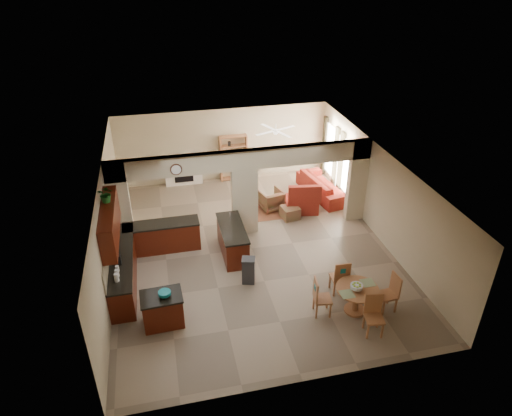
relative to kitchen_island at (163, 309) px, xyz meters
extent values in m
plane|color=gray|center=(2.75, 2.60, -0.43)|extent=(10.00, 10.00, 0.00)
plane|color=white|center=(2.75, 2.60, 2.37)|extent=(10.00, 10.00, 0.00)
plane|color=#C2AE8E|center=(2.75, 7.60, 0.97)|extent=(8.00, 0.00, 8.00)
plane|color=#C2AE8E|center=(2.75, -2.40, 0.97)|extent=(8.00, 0.00, 8.00)
plane|color=#C2AE8E|center=(-1.25, 2.60, 0.97)|extent=(0.00, 10.00, 10.00)
plane|color=#C2AE8E|center=(6.75, 2.60, 0.97)|extent=(0.00, 10.00, 10.00)
cube|color=#C2AE8E|center=(-0.95, 3.60, 0.97)|extent=(0.60, 0.25, 2.80)
cube|color=#C2AE8E|center=(2.75, 3.60, 0.67)|extent=(0.80, 0.25, 2.20)
cube|color=#C2AE8E|center=(6.45, 3.60, 0.97)|extent=(0.60, 0.25, 2.80)
cube|color=#C2AE8E|center=(2.75, 3.60, 2.07)|extent=(8.00, 0.25, 0.60)
cube|color=#401607|center=(-0.95, 1.80, 0.00)|extent=(0.60, 3.20, 0.86)
cube|color=black|center=(-0.95, 1.80, 0.46)|extent=(0.62, 3.22, 0.05)
cube|color=tan|center=(-1.23, 1.80, 0.77)|extent=(0.02, 3.20, 0.55)
cube|color=#401607|center=(0.15, 3.17, 0.00)|extent=(2.20, 0.60, 0.86)
cube|color=black|center=(0.15, 3.17, 0.46)|extent=(2.22, 0.62, 0.05)
cube|color=#401607|center=(-1.07, 1.80, 1.49)|extent=(0.35, 2.40, 0.90)
cube|color=#401607|center=(2.15, 2.50, 0.00)|extent=(0.65, 1.80, 0.86)
cube|color=black|center=(2.15, 2.50, 0.46)|extent=(0.70, 1.85, 0.05)
cube|color=silver|center=(2.15, 1.65, -0.01)|extent=(0.58, 0.04, 0.70)
cylinder|color=#4C2619|center=(0.75, 3.45, 2.02)|extent=(0.34, 0.03, 0.34)
cube|color=brown|center=(3.95, 4.70, -0.42)|extent=(1.60, 1.30, 0.01)
cube|color=white|center=(1.15, 7.44, 0.12)|extent=(1.40, 0.28, 1.10)
cube|color=black|center=(1.15, 7.30, 0.07)|extent=(0.70, 0.04, 0.70)
cube|color=white|center=(1.15, 7.42, 0.72)|extent=(1.60, 0.35, 0.10)
cube|color=#A46238|center=(3.10, 7.42, 0.47)|extent=(1.00, 0.32, 1.80)
cube|color=white|center=(6.72, 4.90, 0.77)|extent=(0.02, 0.90, 1.90)
cube|color=white|center=(6.72, 6.60, 0.77)|extent=(0.02, 0.90, 1.90)
cube|color=white|center=(6.72, 5.75, 0.62)|extent=(0.02, 0.70, 2.10)
cube|color=#381816|center=(6.68, 4.30, 0.77)|extent=(0.10, 0.28, 2.30)
cube|color=#381816|center=(6.68, 5.50, 0.77)|extent=(0.10, 0.28, 2.30)
cube|color=#381816|center=(6.68, 6.00, 0.77)|extent=(0.10, 0.28, 2.30)
cube|color=#381816|center=(6.68, 7.20, 0.77)|extent=(0.10, 0.28, 2.30)
cylinder|color=white|center=(4.25, 5.60, 2.13)|extent=(1.00, 1.00, 0.10)
cube|color=#401607|center=(0.00, 0.00, -0.03)|extent=(0.96, 0.69, 0.80)
cube|color=black|center=(0.00, 0.00, 0.40)|extent=(1.01, 0.74, 0.05)
cylinder|color=#127A82|center=(0.09, -0.04, 0.49)|extent=(0.29, 0.29, 0.14)
cube|color=#2A2A2C|center=(2.32, 1.08, -0.07)|extent=(0.40, 0.36, 0.71)
cylinder|color=#A46238|center=(4.67, -0.63, 0.27)|extent=(1.05, 1.05, 0.04)
cylinder|color=#A46238|center=(4.67, -0.63, -0.07)|extent=(0.15, 0.15, 0.68)
cylinder|color=#A46238|center=(4.67, -0.63, -0.40)|extent=(0.53, 0.53, 0.06)
cylinder|color=#88B426|center=(4.62, -0.67, 0.37)|extent=(0.31, 0.31, 0.16)
imported|color=maroon|center=(6.05, 5.40, -0.06)|extent=(2.64, 1.39, 0.73)
cube|color=maroon|center=(4.90, 4.52, -0.21)|extent=(1.23, 1.06, 0.44)
imported|color=maroon|center=(3.92, 4.85, -0.08)|extent=(0.90, 0.92, 0.69)
cube|color=maroon|center=(4.39, 4.10, -0.23)|extent=(0.64, 0.64, 0.40)
imported|color=#144C16|center=(-1.07, 2.07, 2.17)|extent=(0.49, 0.45, 0.45)
cube|color=#A46238|center=(4.54, 0.17, 0.02)|extent=(0.43, 0.43, 0.05)
cube|color=#A46238|center=(4.71, 0.33, -0.21)|extent=(0.04, 0.04, 0.44)
cube|color=#A46238|center=(4.38, 0.35, -0.21)|extent=(0.04, 0.04, 0.44)
cube|color=#A46238|center=(4.70, -0.01, -0.21)|extent=(0.04, 0.04, 0.44)
cube|color=#A46238|center=(4.36, 0.01, -0.21)|extent=(0.04, 0.04, 0.44)
cube|color=#A46238|center=(4.53, -0.02, 0.32)|extent=(0.42, 0.05, 0.55)
cube|color=#127A82|center=(4.53, -0.04, 0.39)|extent=(0.14, 0.01, 0.14)
cube|color=#A46238|center=(5.44, -0.75, 0.02)|extent=(0.45, 0.45, 0.05)
cube|color=#A46238|center=(5.26, -0.59, -0.21)|extent=(0.04, 0.04, 0.44)
cube|color=#A46238|center=(5.29, -0.93, -0.21)|extent=(0.04, 0.04, 0.44)
cube|color=#A46238|center=(5.60, -0.56, -0.21)|extent=(0.04, 0.04, 0.44)
cube|color=#A46238|center=(5.63, -0.90, -0.21)|extent=(0.04, 0.04, 0.44)
cube|color=#A46238|center=(5.63, -0.73, 0.32)|extent=(0.07, 0.42, 0.55)
cube|color=#127A82|center=(5.66, -0.73, 0.39)|extent=(0.02, 0.14, 0.14)
cube|color=#A46238|center=(4.77, -1.43, 0.02)|extent=(0.48, 0.48, 0.05)
cube|color=#A46238|center=(4.57, -1.57, -0.21)|extent=(0.04, 0.04, 0.44)
cube|color=#A46238|center=(4.91, -1.63, -0.21)|extent=(0.04, 0.04, 0.44)
cube|color=#A46238|center=(4.63, -1.23, -0.21)|extent=(0.04, 0.04, 0.44)
cube|color=#A46238|center=(4.96, -1.29, -0.21)|extent=(0.04, 0.04, 0.44)
cube|color=#A46238|center=(4.80, -1.24, 0.32)|extent=(0.42, 0.11, 0.55)
cube|color=#127A82|center=(4.80, -1.22, 0.39)|extent=(0.14, 0.03, 0.14)
cube|color=#A46238|center=(3.83, -0.52, 0.02)|extent=(0.47, 0.47, 0.05)
cube|color=#A46238|center=(3.98, -0.71, -0.21)|extent=(0.04, 0.04, 0.44)
cube|color=#A46238|center=(4.03, -0.38, -0.21)|extent=(0.04, 0.04, 0.44)
cube|color=#A46238|center=(3.64, -0.67, -0.21)|extent=(0.04, 0.04, 0.44)
cube|color=#A46238|center=(3.69, -0.33, -0.21)|extent=(0.04, 0.04, 0.44)
cube|color=#A46238|center=(3.65, -0.50, 0.32)|extent=(0.10, 0.42, 0.55)
cube|color=#127A82|center=(3.62, -0.49, 0.39)|extent=(0.03, 0.14, 0.14)
camera|label=1|loc=(0.33, -8.52, 7.49)|focal=32.00mm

